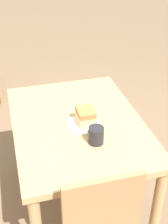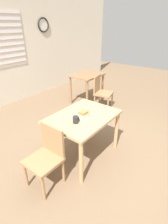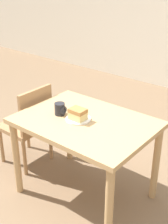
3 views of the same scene
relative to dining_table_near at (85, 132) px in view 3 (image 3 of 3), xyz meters
name	(u,v)px [view 3 (image 3 of 3)]	position (x,y,z in m)	size (l,w,h in m)	color
ground_plane	(77,201)	(0.01, -0.12, -0.63)	(14.00, 14.00, 0.00)	#7A6047
dining_table_near	(85,132)	(0.00, 0.00, 0.00)	(1.07, 0.79, 0.74)	tan
chair_near_window	(29,123)	(-0.73, 0.03, -0.18)	(0.41, 0.41, 0.84)	#9E754C
plate	(78,119)	(-0.05, -0.03, 0.11)	(0.20, 0.20, 0.01)	white
cake_slice	(78,114)	(-0.04, -0.04, 0.16)	(0.13, 0.10, 0.09)	#E0C67F
coffee_mug	(60,109)	(-0.23, -0.05, 0.16)	(0.09, 0.09, 0.10)	#232328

